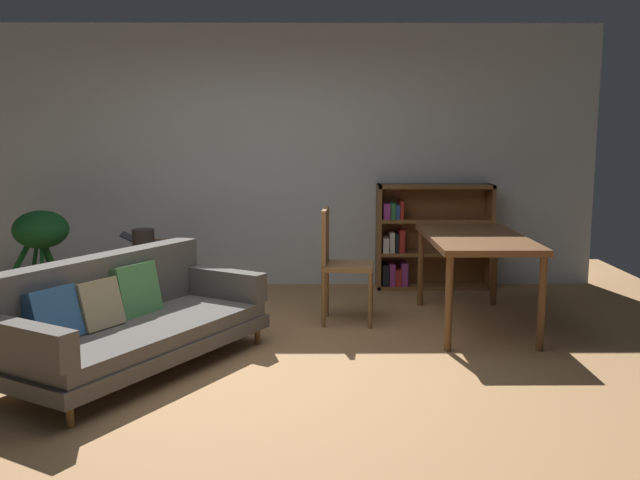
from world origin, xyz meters
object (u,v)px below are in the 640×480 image
(desk_speaker, at_px, (143,242))
(dining_table, at_px, (476,244))
(fabric_couch, at_px, (124,319))
(open_laptop, at_px, (144,241))
(potted_floor_plant, at_px, (41,239))
(media_console, at_px, (152,279))
(bookshelf, at_px, (426,238))
(dining_chair_near, at_px, (339,259))

(desk_speaker, bearing_deg, dining_table, -6.25)
(desk_speaker, bearing_deg, fabric_couch, -82.59)
(fabric_couch, xyz_separation_m, desk_speaker, (-0.17, 1.34, 0.32))
(open_laptop, height_order, dining_table, dining_table)
(desk_speaker, relative_size, potted_floor_plant, 0.25)
(media_console, height_order, bookshelf, bookshelf)
(dining_table, bearing_deg, media_console, 167.81)
(bookshelf, bearing_deg, desk_speaker, -156.31)
(open_laptop, xyz_separation_m, potted_floor_plant, (-0.94, -0.08, 0.04))
(bookshelf, bearing_deg, open_laptop, -167.18)
(fabric_couch, bearing_deg, desk_speaker, 97.41)
(potted_floor_plant, height_order, dining_chair_near, dining_chair_near)
(media_console, xyz_separation_m, potted_floor_plant, (-1.05, 0.15, 0.35))
(potted_floor_plant, distance_m, bookshelf, 3.79)
(desk_speaker, bearing_deg, media_console, 92.53)
(open_laptop, relative_size, bookshelf, 0.35)
(desk_speaker, relative_size, dining_table, 0.15)
(desk_speaker, distance_m, potted_floor_plant, 1.16)
(open_laptop, xyz_separation_m, dining_chair_near, (1.82, -0.73, -0.04))
(fabric_couch, relative_size, potted_floor_plant, 2.37)
(fabric_couch, relative_size, bookshelf, 1.78)
(dining_chair_near, bearing_deg, bookshelf, 54.94)
(potted_floor_plant, xyz_separation_m, bookshelf, (3.72, 0.71, -0.11))
(fabric_couch, relative_size, open_laptop, 5.02)
(potted_floor_plant, xyz_separation_m, dining_chair_near, (2.77, -0.64, -0.08))
(open_laptop, xyz_separation_m, dining_table, (2.95, -0.84, 0.11))
(dining_table, distance_m, bookshelf, 1.49)
(potted_floor_plant, bearing_deg, desk_speaker, -22.96)
(media_console, bearing_deg, desk_speaker, -87.47)
(media_console, relative_size, dining_chair_near, 1.16)
(fabric_couch, bearing_deg, dining_table, 21.20)
(dining_chair_near, bearing_deg, dining_table, -5.90)
(dining_table, xyz_separation_m, dining_chair_near, (-1.13, 0.12, -0.15))
(desk_speaker, height_order, dining_table, desk_speaker)
(dining_table, height_order, dining_chair_near, dining_chair_near)
(fabric_couch, height_order, dining_chair_near, dining_chair_near)
(desk_speaker, xyz_separation_m, potted_floor_plant, (-1.07, 0.45, -0.05))
(dining_table, height_order, bookshelf, bookshelf)
(dining_chair_near, relative_size, bookshelf, 0.82)
(desk_speaker, relative_size, bookshelf, 0.19)
(open_laptop, relative_size, dining_chair_near, 0.43)
(media_console, relative_size, open_laptop, 2.70)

